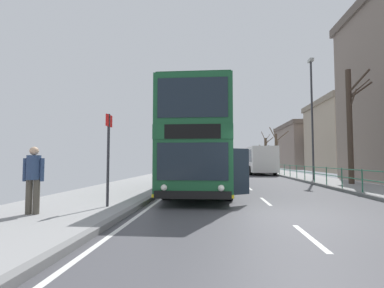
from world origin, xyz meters
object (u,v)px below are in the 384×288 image
Objects in this scene: street_lamp_far_side at (312,110)px; background_building_01 at (363,136)px; bus_stop_sign_near at (108,149)px; background_building_00 at (312,146)px; bare_tree_far_02 at (266,152)px; bare_tree_far_01 at (350,123)px; background_bus_far_lane at (257,160)px; double_decker_bus_main at (201,145)px; bare_tree_far_00 at (276,150)px; pedestrian_companion at (33,176)px.

street_lamp_far_side is 21.38m from background_building_01.
background_building_00 is at bearing 64.78° from bus_stop_sign_near.
bus_stop_sign_near is 49.21m from background_building_00.
bus_stop_sign_near is at bearing -106.70° from bare_tree_far_02.
street_lamp_far_side is at bearing 105.99° from bare_tree_far_01.
bare_tree_far_01 is 36.86m from background_building_00.
bare_tree_far_02 is at bearing 89.50° from bare_tree_far_01.
bare_tree_far_02 is (3.49, 14.05, 1.23)m from background_bus_far_lane.
double_decker_bus_main reaches higher than bus_stop_sign_near.
bare_tree_far_00 is 0.38× the size of background_building_00.
bare_tree_far_00 is at bearing 68.95° from double_decker_bus_main.
background_building_00 is (10.76, 32.06, -1.06)m from street_lamp_far_side.
background_building_00 reaches higher than bare_tree_far_00.
bare_tree_far_01 is 0.46× the size of background_building_00.
bare_tree_far_02 is (12.89, 39.46, 1.71)m from pedestrian_companion.
double_decker_bus_main is at bearing -115.56° from background_building_00.
street_lamp_far_side is 0.59× the size of background_building_00.
street_lamp_far_side is at bearing 40.13° from double_decker_bus_main.
bus_stop_sign_near is (1.45, 1.33, 0.72)m from pedestrian_companion.
background_bus_far_lane is 1.20× the size of street_lamp_far_side.
background_bus_far_lane is 12.39m from street_lamp_far_side.
street_lamp_far_side is at bearing -92.79° from bare_tree_far_02.
street_lamp_far_side is (7.67, 6.47, 2.84)m from double_decker_bus_main.
background_building_00 reaches higher than bare_tree_far_02.
bare_tree_far_02 is at bearing -146.25° from background_building_00.
double_decker_bus_main is 0.94× the size of background_building_01.
street_lamp_far_side is (11.64, 13.74, 4.02)m from pedestrian_companion.
bare_tree_far_02 is at bearing 74.50° from double_decker_bus_main.
bare_tree_far_00 is (0.68, 15.24, -2.33)m from street_lamp_far_side.
bare_tree_far_01 is at bearing -77.93° from background_bus_far_lane.
street_lamp_far_side reaches higher than double_decker_bus_main.
double_decker_bus_main is at bearing -161.04° from bare_tree_far_01.
double_decker_bus_main is at bearing -129.77° from background_building_01.
bare_tree_far_01 is at bearing 38.60° from bus_stop_sign_near.
bare_tree_far_02 reaches higher than double_decker_bus_main.
pedestrian_companion is at bearing -127.43° from background_building_01.
background_building_00 reaches higher than bare_tree_far_01.
bare_tree_far_01 is (1.00, -3.49, -1.42)m from street_lamp_far_side.
street_lamp_far_side reaches higher than bare_tree_far_02.
pedestrian_companion is 41.54m from bare_tree_far_02.
street_lamp_far_side is 33.83m from background_building_00.
bus_stop_sign_near is 0.23× the size of background_building_01.
double_decker_bus_main is 1.99× the size of bare_tree_far_00.
double_decker_bus_main is 1.66× the size of bare_tree_far_01.
bare_tree_far_01 is (0.32, -18.73, 0.91)m from bare_tree_far_00.
bare_tree_far_00 is 19.65m from background_building_00.
background_bus_far_lane is 6.10× the size of pedestrian_companion.
background_building_01 is at bearing -84.05° from background_building_00.
background_bus_far_lane is at bearing 73.32° from double_decker_bus_main.
bus_stop_sign_near is 39.82m from bare_tree_far_02.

